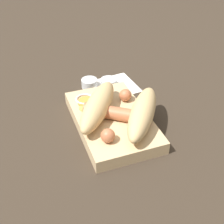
% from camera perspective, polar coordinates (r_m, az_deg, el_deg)
% --- Properties ---
extents(ground_plane, '(3.00, 3.00, 0.00)m').
position_cam_1_polar(ground_plane, '(0.71, -0.00, -2.53)').
color(ground_plane, '#33281E').
extents(food_tray, '(0.25, 0.16, 0.03)m').
position_cam_1_polar(food_tray, '(0.70, -0.00, -1.61)').
color(food_tray, tan).
rests_on(food_tray, ground_plane).
extents(bread_roll, '(0.24, 0.23, 0.05)m').
position_cam_1_polar(bread_roll, '(0.67, 1.44, 0.48)').
color(bread_roll, tan).
rests_on(bread_roll, food_tray).
extents(sausage, '(0.15, 0.14, 0.03)m').
position_cam_1_polar(sausage, '(0.67, 0.98, -0.30)').
color(sausage, '#B26642').
rests_on(sausage, food_tray).
extents(pickled_veggies, '(0.07, 0.05, 0.00)m').
position_cam_1_polar(pickled_veggies, '(0.73, -4.86, 1.82)').
color(pickled_veggies, '#F99E4C').
rests_on(pickled_veggies, food_tray).
extents(napkin, '(0.12, 0.12, 0.00)m').
position_cam_1_polar(napkin, '(0.85, 0.61, 4.76)').
color(napkin, white).
rests_on(napkin, ground_plane).
extents(condiment_cup_near, '(0.04, 0.04, 0.02)m').
position_cam_1_polar(condiment_cup_near, '(0.84, -0.63, 5.25)').
color(condiment_cup_near, silver).
rests_on(condiment_cup_near, ground_plane).
extents(condiment_cup_far, '(0.04, 0.04, 0.02)m').
position_cam_1_polar(condiment_cup_far, '(0.84, -4.46, 5.13)').
color(condiment_cup_far, silver).
rests_on(condiment_cup_far, ground_plane).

